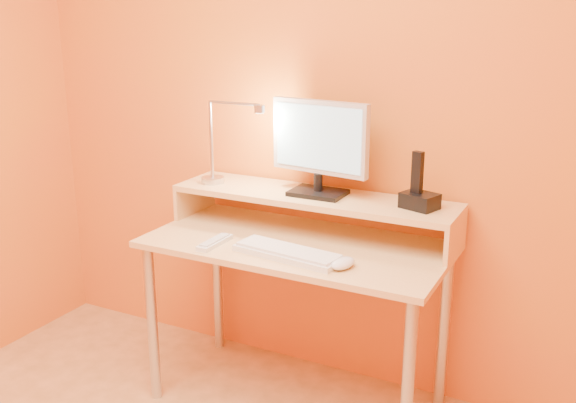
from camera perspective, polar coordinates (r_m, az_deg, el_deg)
The scene contains 25 objects.
wall_back at distance 2.76m, azimuth 3.80°, elevation 8.91°, with size 3.00×0.04×2.50m, color #D75F26.
desk_leg_fl at distance 2.83m, azimuth -11.76°, elevation -10.39°, with size 0.04×0.04×0.69m, color #BCBCC0.
desk_leg_fr at distance 2.38m, azimuth 10.40°, elevation -15.89°, with size 0.04×0.04×0.69m, color #BCBCC0.
desk_leg_bl at distance 3.20m, azimuth -6.17°, elevation -6.94°, with size 0.04×0.04×0.69m, color #BCBCC0.
desk_leg_br at distance 2.80m, azimuth 13.44°, elevation -10.82°, with size 0.04×0.04×0.69m, color #BCBCC0.
desk_lower at distance 2.61m, azimuth 0.79°, elevation -3.80°, with size 1.20×0.60×0.03m, color #E7BB73.
shelf_riser_left at distance 2.99m, azimuth -8.12°, elevation 0.32°, with size 0.02×0.30×0.14m, color #E7BB73.
shelf_riser_right at distance 2.53m, azimuth 14.44°, elevation -3.03°, with size 0.02×0.30×0.14m, color #E7BB73.
desk_shelf at distance 2.69m, azimuth 2.21°, elevation 0.39°, with size 1.20×0.30×0.03m, color #E7BB73.
monitor_foot at distance 2.67m, azimuth 2.64°, elevation 0.77°, with size 0.22×0.16×0.02m, color black.
monitor_neck at distance 2.66m, azimuth 2.65°, elevation 1.69°, with size 0.04×0.04×0.07m, color black.
monitor_panel at distance 2.63m, azimuth 2.79°, elevation 5.64°, with size 0.43×0.04×0.29m, color silver.
monitor_back at distance 2.65m, azimuth 3.00°, elevation 5.72°, with size 0.39×0.01×0.25m, color black.
monitor_screen at distance 2.61m, azimuth 2.63°, elevation 5.58°, with size 0.39×0.00×0.26m, color #93C4D9.
lamp_base at distance 2.88m, azimuth -6.59°, elevation 1.89°, with size 0.10×0.10×0.03m, color #BCBCC0.
lamp_post at distance 2.84m, azimuth -6.71°, elevation 5.36°, with size 0.01×0.01×0.33m, color #BCBCC0.
lamp_arm at distance 2.75m, azimuth -4.71°, elevation 8.54°, with size 0.01×0.01×0.24m, color #BCBCC0.
lamp_head at distance 2.69m, azimuth -2.50°, elevation 8.09°, with size 0.04×0.04×0.03m, color #BCBCC0.
lamp_bulb at distance 2.69m, azimuth -2.50°, elevation 7.75°, with size 0.03×0.03×0.00m, color #FFEAC6.
phone_dock at distance 2.53m, azimuth 11.42°, elevation 0.05°, with size 0.13×0.10×0.06m, color black.
phone_handset at distance 2.50m, azimuth 11.23°, elevation 2.52°, with size 0.04×0.03×0.16m, color black.
phone_led at distance 2.47m, azimuth 12.10°, elevation -0.37°, with size 0.01×0.00×0.04m, color #3770FF.
keyboard at distance 2.45m, azimuth -0.00°, elevation -4.59°, with size 0.43×0.14×0.02m, color silver.
mouse at distance 2.34m, azimuth 4.81°, elevation -5.40°, with size 0.06×0.11×0.04m, color silver.
remote_control at distance 2.58m, azimuth -6.41°, elevation -3.59°, with size 0.05×0.19×0.02m, color silver.
Camera 1 is at (1.08, -1.02, 1.60)m, focal length 40.72 mm.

